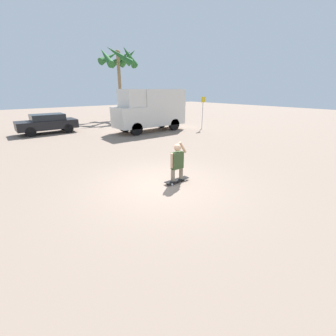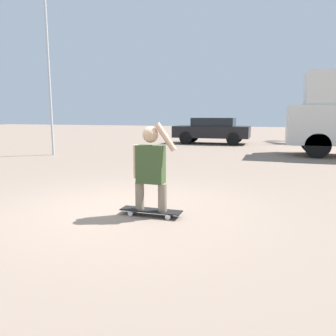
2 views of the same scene
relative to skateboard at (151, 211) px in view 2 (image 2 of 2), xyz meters
name	(u,v)px [view 2 (image 2 of 2)]	position (x,y,z in m)	size (l,w,h in m)	color
ground_plane	(122,210)	(-0.57, 0.13, -0.08)	(80.00, 80.00, 0.00)	gray
skateboard	(151,211)	(0.00, 0.00, 0.00)	(0.98, 0.25, 0.10)	black
person_skateboarder	(151,164)	(0.00, 0.00, 0.74)	(0.70, 0.25, 1.37)	gray
parked_car_black	(212,130)	(-1.42, 13.28, 0.69)	(4.07, 1.78, 1.41)	black
flagpole	(48,44)	(-6.45, 6.25, 4.12)	(0.96, 0.12, 7.58)	#B7B7BC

